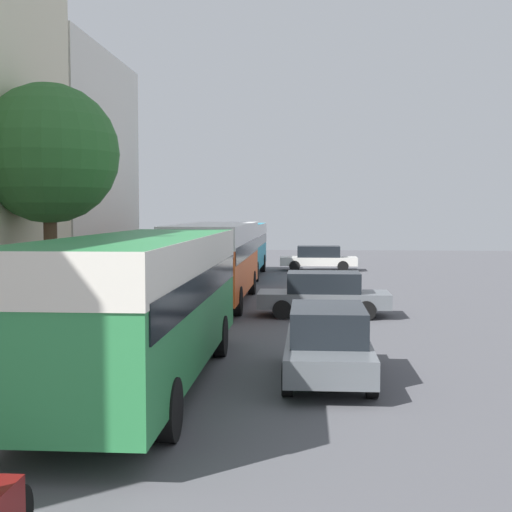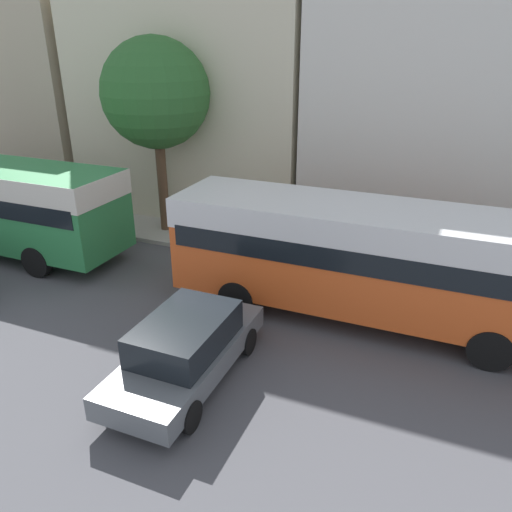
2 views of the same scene
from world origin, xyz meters
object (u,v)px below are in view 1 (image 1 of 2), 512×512
at_px(car_distant, 324,293).
at_px(bus_following, 215,252).
at_px(car_crossing, 328,342).
at_px(car_far_curb, 319,258).
at_px(bus_lead, 142,290).
at_px(bus_third_in_line, 239,242).

bearing_deg(car_distant, bus_following, -126.06).
relative_size(car_crossing, car_far_curb, 0.97).
xyz_separation_m(bus_following, car_crossing, (3.96, -12.07, -1.18)).
bearing_deg(car_far_curb, car_crossing, 179.59).
bearing_deg(car_crossing, bus_lead, 14.57).
xyz_separation_m(bus_lead, bus_third_in_line, (-0.44, 24.32, -0.14)).
bearing_deg(car_distant, bus_lead, -20.78).
distance_m(bus_lead, car_crossing, 4.02).
bearing_deg(bus_lead, bus_following, 91.03).
relative_size(bus_following, car_far_curb, 2.22).
distance_m(bus_following, car_far_curb, 15.92).
xyz_separation_m(bus_lead, car_far_curb, (3.92, 28.36, -1.22)).
bearing_deg(bus_following, bus_lead, -88.97).
height_order(bus_third_in_line, car_distant, bus_third_in_line).
bearing_deg(bus_following, car_distant, -36.06).
bearing_deg(bus_lead, car_far_curb, 82.14).
xyz_separation_m(bus_following, car_far_curb, (4.15, 15.32, -1.22)).
xyz_separation_m(bus_third_in_line, car_crossing, (4.16, -23.35, -1.04)).
xyz_separation_m(car_crossing, car_far_curb, (0.20, 27.40, -0.04)).
relative_size(bus_lead, bus_third_in_line, 1.13).
distance_m(bus_third_in_line, car_far_curb, 6.04).
distance_m(car_crossing, car_distant, 9.12).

